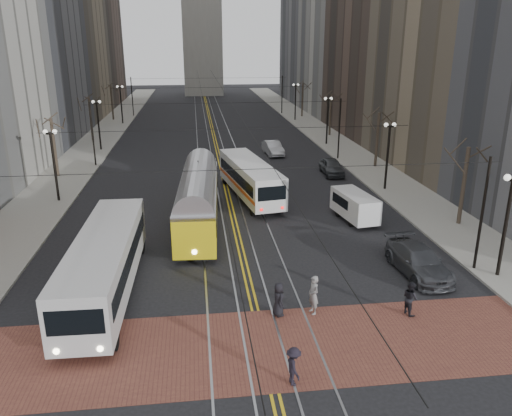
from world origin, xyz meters
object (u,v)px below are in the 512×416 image
object	(u,v)px
sedan_silver	(273,148)
sedan_parked	(418,261)
rear_bus	(250,180)
pedestrian_a	(278,299)
pedestrian_d	(294,366)
pedestrian_c	(410,298)
cargo_van	(355,207)
streetcar	(199,203)
pedestrian_b	(313,295)
transit_bus	(105,266)
sedan_grey	(332,167)

from	to	relation	value
sedan_silver	sedan_parked	size ratio (longest dim) A/B	0.87
rear_bus	pedestrian_a	distance (m)	18.90
sedan_silver	pedestrian_d	bearing A→B (deg)	-103.73
pedestrian_c	pedestrian_d	size ratio (longest dim) A/B	1.06
pedestrian_d	pedestrian_c	bearing A→B (deg)	-63.84
sedan_silver	rear_bus	bearing A→B (deg)	-111.47
cargo_van	streetcar	bearing A→B (deg)	168.85
sedan_silver	pedestrian_c	xyz separation A→B (m)	(1.05, -35.38, 0.07)
rear_bus	pedestrian_d	distance (m)	23.90
pedestrian_c	pedestrian_d	world-z (taller)	pedestrian_c
rear_bus	sedan_parked	bearing A→B (deg)	-73.11
cargo_van	pedestrian_b	size ratio (longest dim) A/B	2.41
cargo_van	sedan_silver	bearing A→B (deg)	87.32
transit_bus	sedan_silver	xyz separation A→B (m)	(13.54, 31.55, -0.80)
pedestrian_a	streetcar	bearing A→B (deg)	0.91
streetcar	sedan_parked	size ratio (longest dim) A/B	2.55
sedan_silver	sedan_parked	xyz separation A→B (m)	(3.29, -31.29, 0.01)
streetcar	pedestrian_c	distance (m)	16.57
streetcar	pedestrian_b	xyz separation A→B (m)	(5.22, -12.75, -0.64)
streetcar	sedan_silver	size ratio (longest dim) A/B	2.93
sedan_parked	sedan_grey	bearing A→B (deg)	84.29
rear_bus	sedan_silver	distance (m)	16.50
sedan_parked	pedestrian_b	distance (m)	7.62
pedestrian_a	pedestrian_b	distance (m)	1.68
streetcar	sedan_grey	world-z (taller)	streetcar
transit_bus	pedestrian_a	world-z (taller)	transit_bus
cargo_van	pedestrian_c	bearing A→B (deg)	-104.98
cargo_van	pedestrian_b	world-z (taller)	cargo_van
sedan_parked	pedestrian_b	world-z (taller)	pedestrian_b
sedan_silver	pedestrian_b	distance (m)	34.93
rear_bus	sedan_grey	distance (m)	10.84
rear_bus	pedestrian_a	bearing A→B (deg)	-101.97
transit_bus	pedestrian_a	size ratio (longest dim) A/B	7.53
sedan_grey	pedestrian_d	bearing A→B (deg)	-106.00
rear_bus	pedestrian_d	size ratio (longest dim) A/B	7.35
sedan_parked	pedestrian_b	xyz separation A→B (m)	(-6.78, -3.46, 0.19)
cargo_van	sedan_parked	world-z (taller)	cargo_van
transit_bus	pedestrian_d	distance (m)	11.57
streetcar	sedan_parked	xyz separation A→B (m)	(12.00, -9.29, -0.83)
sedan_silver	sedan_parked	world-z (taller)	sedan_parked
streetcar	pedestrian_b	distance (m)	13.79
pedestrian_d	sedan_grey	bearing A→B (deg)	-25.70
pedestrian_c	cargo_van	bearing A→B (deg)	-19.09
streetcar	cargo_van	bearing A→B (deg)	0.72
sedan_grey	pedestrian_a	size ratio (longest dim) A/B	2.73
streetcar	pedestrian_a	distance (m)	13.26
sedan_parked	pedestrian_d	world-z (taller)	pedestrian_d
cargo_van	pedestrian_c	world-z (taller)	cargo_van
transit_bus	pedestrian_b	bearing A→B (deg)	-16.68
streetcar	rear_bus	size ratio (longest dim) A/B	1.19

